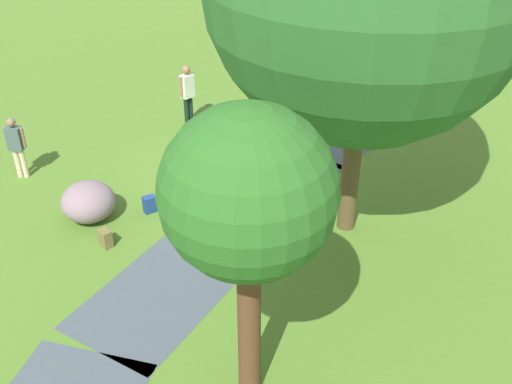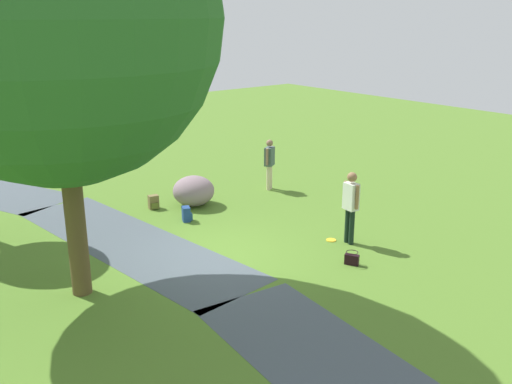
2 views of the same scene
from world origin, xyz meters
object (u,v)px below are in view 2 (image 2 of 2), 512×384
(woman_with_handbag, at_px, (351,202))
(backpack_by_boulder, at_px, (187,214))
(man_near_boulder, at_px, (269,161))
(handbag_on_grass, at_px, (352,259))
(lawn_boulder, at_px, (194,191))
(frisbee_on_grass, at_px, (331,240))
(spare_backpack_on_lawn, at_px, (154,202))
(large_shade_tree, at_px, (55,18))

(woman_with_handbag, relative_size, backpack_by_boulder, 4.53)
(man_near_boulder, relative_size, handbag_on_grass, 4.41)
(lawn_boulder, height_order, frisbee_on_grass, lawn_boulder)
(spare_backpack_on_lawn, bearing_deg, man_near_boulder, -99.44)
(lawn_boulder, relative_size, spare_backpack_on_lawn, 3.89)
(lawn_boulder, xyz_separation_m, backpack_by_boulder, (-1.00, 0.88, -0.25))
(man_near_boulder, height_order, frisbee_on_grass, man_near_boulder)
(lawn_boulder, height_order, backpack_by_boulder, lawn_boulder)
(handbag_on_grass, bearing_deg, backpack_by_boulder, 16.23)
(handbag_on_grass, bearing_deg, lawn_boulder, 4.96)
(handbag_on_grass, xyz_separation_m, backpack_by_boulder, (4.74, 1.38, 0.05))
(woman_with_handbag, height_order, handbag_on_grass, woman_with_handbag)
(large_shade_tree, height_order, handbag_on_grass, large_shade_tree)
(woman_with_handbag, height_order, frisbee_on_grass, woman_with_handbag)
(lawn_boulder, height_order, handbag_on_grass, lawn_boulder)
(large_shade_tree, height_order, backpack_by_boulder, large_shade_tree)
(spare_backpack_on_lawn, distance_m, frisbee_on_grass, 5.41)
(lawn_boulder, bearing_deg, woman_with_handbag, -164.00)
(backpack_by_boulder, distance_m, spare_backpack_on_lawn, 1.48)
(handbag_on_grass, xyz_separation_m, frisbee_on_grass, (1.29, -0.68, -0.13))
(backpack_by_boulder, xyz_separation_m, frisbee_on_grass, (-3.45, -2.06, -0.18))
(woman_with_handbag, xyz_separation_m, spare_backpack_on_lawn, (5.31, 2.47, -0.87))
(large_shade_tree, relative_size, frisbee_on_grass, 33.31)
(frisbee_on_grass, bearing_deg, large_shade_tree, 78.24)
(large_shade_tree, distance_m, backpack_by_boulder, 6.82)
(man_near_boulder, distance_m, backpack_by_boulder, 3.81)
(large_shade_tree, distance_m, handbag_on_grass, 7.82)
(spare_backpack_on_lawn, bearing_deg, lawn_boulder, -113.52)
(man_near_boulder, relative_size, frisbee_on_grass, 6.48)
(spare_backpack_on_lawn, bearing_deg, backpack_by_boulder, -172.43)
(woman_with_handbag, height_order, man_near_boulder, woman_with_handbag)
(man_near_boulder, bearing_deg, frisbee_on_grass, 159.64)
(large_shade_tree, bearing_deg, man_near_boulder, -68.00)
(woman_with_handbag, height_order, backpack_by_boulder, woman_with_handbag)
(lawn_boulder, xyz_separation_m, frisbee_on_grass, (-4.45, -1.17, -0.43))
(handbag_on_grass, xyz_separation_m, spare_backpack_on_lawn, (6.21, 1.58, 0.05))
(lawn_boulder, relative_size, backpack_by_boulder, 3.89)
(spare_backpack_on_lawn, xyz_separation_m, frisbee_on_grass, (-4.92, -2.25, -0.18))
(large_shade_tree, distance_m, man_near_boulder, 9.24)
(man_near_boulder, xyz_separation_m, backpack_by_boulder, (-0.83, 3.65, -0.74))
(man_near_boulder, height_order, backpack_by_boulder, man_near_boulder)
(frisbee_on_grass, bearing_deg, handbag_on_grass, 152.28)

